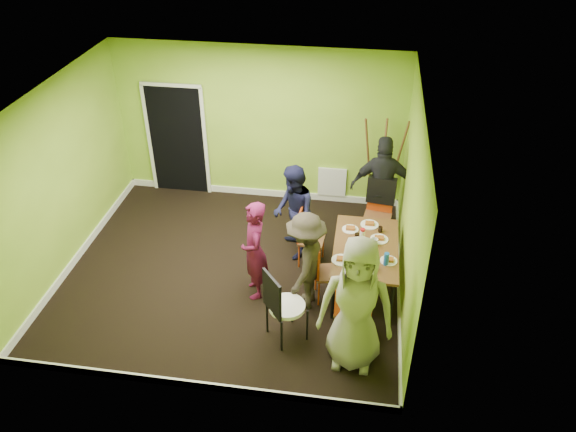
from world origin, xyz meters
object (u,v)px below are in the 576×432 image
(chair_front_end, at_px, (353,309))
(thermos, at_px, (362,238))
(easel, at_px, (382,167))
(person_left_near, at_px, (306,261))
(chair_bentwood, at_px, (282,303))
(dining_table, at_px, (366,250))
(chair_left_far, at_px, (307,234))
(chair_left_near, at_px, (324,268))
(chair_back_end, at_px, (380,197))
(person_left_far, at_px, (293,212))
(orange_bottle, at_px, (361,235))
(blue_bottle, at_px, (386,259))
(person_front_end, at_px, (356,305))
(person_standing, at_px, (255,251))
(person_back_end, at_px, (382,187))

(chair_front_end, height_order, thermos, chair_front_end)
(easel, bearing_deg, person_left_near, -111.13)
(chair_bentwood, xyz_separation_m, person_left_near, (0.21, 0.72, 0.14))
(dining_table, height_order, chair_left_far, chair_left_far)
(chair_left_near, relative_size, easel, 0.52)
(dining_table, xyz_separation_m, chair_back_end, (0.18, 1.32, 0.07))
(person_left_far, bearing_deg, orange_bottle, 46.45)
(thermos, bearing_deg, blue_bottle, -49.58)
(person_left_near, bearing_deg, thermos, 132.82)
(chair_left_near, relative_size, chair_front_end, 0.93)
(chair_front_end, distance_m, chair_bentwood, 0.90)
(person_front_end, bearing_deg, chair_front_end, 99.96)
(dining_table, relative_size, chair_left_far, 1.64)
(thermos, bearing_deg, chair_bentwood, -128.06)
(chair_back_end, bearing_deg, person_standing, 52.01)
(dining_table, bearing_deg, person_back_end, 82.45)
(person_standing, height_order, person_front_end, person_front_end)
(chair_left_near, xyz_separation_m, chair_front_end, (0.44, -0.81, 0.04))
(easel, bearing_deg, dining_table, -95.10)
(thermos, bearing_deg, person_left_far, 148.55)
(thermos, height_order, person_front_end, person_front_end)
(chair_back_end, xyz_separation_m, person_back_end, (0.02, 0.17, 0.10))
(chair_left_far, relative_size, person_left_near, 0.62)
(chair_bentwood, bearing_deg, blue_bottle, 83.26)
(chair_front_end, height_order, easel, easel)
(person_back_end, bearing_deg, person_left_near, 59.30)
(chair_front_end, distance_m, thermos, 1.17)
(easel, height_order, orange_bottle, easel)
(person_standing, bearing_deg, chair_bentwood, 13.30)
(thermos, bearing_deg, person_standing, -165.69)
(chair_left_near, xyz_separation_m, blue_bottle, (0.83, -0.07, 0.32))
(person_standing, distance_m, person_left_far, 1.10)
(thermos, distance_m, blue_bottle, 0.53)
(chair_front_end, distance_m, person_standing, 1.61)
(easel, distance_m, blue_bottle, 2.46)
(thermos, bearing_deg, person_back_end, 79.68)
(chair_back_end, xyz_separation_m, orange_bottle, (-0.26, -1.10, 0.03))
(thermos, xyz_separation_m, orange_bottle, (-0.01, 0.17, -0.08))
(dining_table, xyz_separation_m, person_back_end, (0.20, 1.49, 0.17))
(dining_table, bearing_deg, chair_left_far, 150.78)
(chair_left_near, distance_m, person_left_near, 0.36)
(blue_bottle, bearing_deg, person_front_end, -108.74)
(person_left_near, distance_m, person_front_end, 1.21)
(chair_front_end, distance_m, person_left_far, 2.06)
(chair_left_far, height_order, thermos, thermos)
(person_left_near, bearing_deg, person_back_end, 161.89)
(easel, bearing_deg, chair_left_far, -124.07)
(dining_table, xyz_separation_m, person_standing, (-1.53, -0.33, 0.06))
(dining_table, distance_m, person_back_end, 1.51)
(person_standing, bearing_deg, person_front_end, 35.17)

